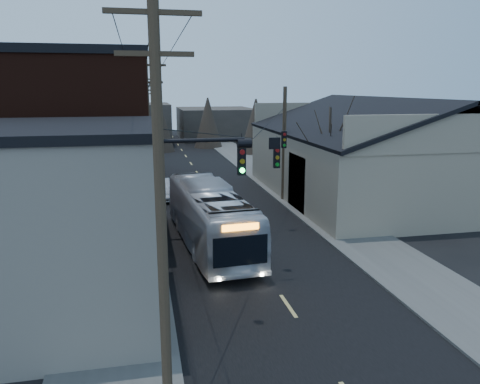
% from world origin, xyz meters
% --- Properties ---
extents(road_surface, '(9.00, 110.00, 0.02)m').
position_xyz_m(road_surface, '(0.00, 30.00, 0.01)').
color(road_surface, black).
rests_on(road_surface, ground).
extents(sidewalk_left, '(4.00, 110.00, 0.12)m').
position_xyz_m(sidewalk_left, '(-6.50, 30.00, 0.06)').
color(sidewalk_left, '#474744').
rests_on(sidewalk_left, ground).
extents(sidewalk_right, '(4.00, 110.00, 0.12)m').
position_xyz_m(sidewalk_right, '(6.50, 30.00, 0.06)').
color(sidewalk_right, '#474744').
rests_on(sidewalk_right, ground).
extents(building_clapboard, '(8.00, 8.00, 7.00)m').
position_xyz_m(building_clapboard, '(-9.00, 9.00, 3.50)').
color(building_clapboard, slate).
rests_on(building_clapboard, ground).
extents(building_brick, '(10.00, 12.00, 10.00)m').
position_xyz_m(building_brick, '(-10.00, 20.00, 5.00)').
color(building_brick, black).
rests_on(building_brick, ground).
extents(building_left_far, '(9.00, 14.00, 7.00)m').
position_xyz_m(building_left_far, '(-9.50, 36.00, 3.50)').
color(building_left_far, '#332D28').
rests_on(building_left_far, ground).
extents(warehouse, '(16.16, 20.60, 7.73)m').
position_xyz_m(warehouse, '(13.00, 25.00, 2.70)').
color(warehouse, gray).
rests_on(warehouse, ground).
extents(building_far_left, '(10.00, 12.00, 6.00)m').
position_xyz_m(building_far_left, '(-6.00, 65.00, 3.00)').
color(building_far_left, '#332D28').
rests_on(building_far_left, ground).
extents(building_far_right, '(12.00, 14.00, 5.00)m').
position_xyz_m(building_far_right, '(7.00, 70.00, 2.50)').
color(building_far_right, '#332D28').
rests_on(building_far_right, ground).
extents(bare_tree, '(0.40, 0.40, 7.20)m').
position_xyz_m(bare_tree, '(6.50, 20.00, 3.60)').
color(bare_tree, black).
rests_on(bare_tree, ground).
extents(utility_lines, '(11.24, 45.28, 10.50)m').
position_xyz_m(utility_lines, '(-3.11, 24.14, 4.95)').
color(utility_lines, '#382B1E').
rests_on(utility_lines, ground).
extents(bus, '(3.65, 12.00, 3.29)m').
position_xyz_m(bus, '(-1.94, 15.85, 1.65)').
color(bus, silver).
rests_on(bus, ground).
extents(parked_car, '(1.70, 4.53, 1.48)m').
position_xyz_m(parked_car, '(-4.15, 27.49, 0.74)').
color(parked_car, '#B3B5BB').
rests_on(parked_car, ground).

